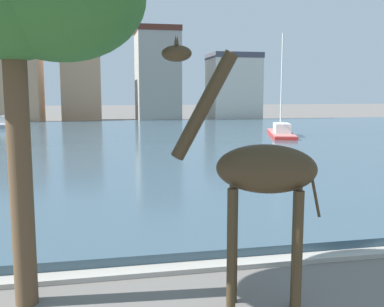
# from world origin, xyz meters

# --- Properties ---
(harbor_water) EXTENTS (87.23, 52.78, 0.35)m
(harbor_water) POSITION_xyz_m (0.00, 36.07, 0.17)
(harbor_water) COLOR #3D5666
(harbor_water) RESTS_ON ground
(quay_edge_coping) EXTENTS (87.23, 0.50, 0.12)m
(quay_edge_coping) POSITION_xyz_m (0.00, 9.42, 0.06)
(quay_edge_coping) COLOR #ADA89E
(quay_edge_coping) RESTS_ON ground
(giraffe_statue) EXTENTS (2.90, 1.53, 5.23)m
(giraffe_statue) POSITION_xyz_m (-0.01, 7.29, 2.67)
(giraffe_statue) COLOR #382B19
(giraffe_statue) RESTS_ON ground
(sailboat_grey) EXTENTS (2.19, 9.28, 7.39)m
(sailboat_grey) POSITION_xyz_m (-12.96, 54.76, 0.54)
(sailboat_grey) COLOR #939399
(sailboat_grey) RESTS_ON ground
(sailboat_red) EXTENTS (4.51, 9.79, 9.38)m
(sailboat_red) POSITION_xyz_m (13.27, 37.60, 0.51)
(sailboat_red) COLOR red
(sailboat_red) RESTS_ON ground
(shade_tree) EXTENTS (4.82, 3.26, 7.20)m
(shade_tree) POSITION_xyz_m (-4.25, 8.48, 5.83)
(shade_tree) COLOR brown
(shade_tree) RESTS_ON ground
(townhouse_corner_house) EXTENTS (8.38, 7.54, 9.66)m
(townhouse_corner_house) POSITION_xyz_m (-14.72, 65.08, 4.84)
(townhouse_corner_house) COLOR tan
(townhouse_corner_house) RESTS_ON ground
(townhouse_wide_warehouse) EXTENTS (5.61, 7.10, 10.23)m
(townhouse_wide_warehouse) POSITION_xyz_m (-5.25, 67.79, 5.13)
(townhouse_wide_warehouse) COLOR tan
(townhouse_wide_warehouse) RESTS_ON ground
(townhouse_end_terrace) EXTENTS (6.12, 7.51, 13.40)m
(townhouse_end_terrace) POSITION_xyz_m (5.59, 65.09, 6.71)
(townhouse_end_terrace) COLOR gray
(townhouse_end_terrace) RESTS_ON ground
(townhouse_narrow_midrow) EXTENTS (7.31, 6.79, 9.95)m
(townhouse_narrow_midrow) POSITION_xyz_m (17.09, 64.97, 4.99)
(townhouse_narrow_midrow) COLOR beige
(townhouse_narrow_midrow) RESTS_ON ground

